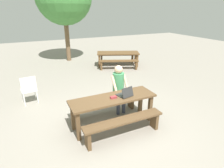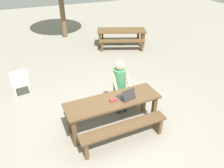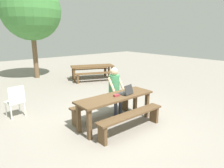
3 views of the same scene
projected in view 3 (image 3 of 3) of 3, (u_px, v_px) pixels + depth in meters
The scene contains 12 objects.
ground_plane at pixel (116, 124), 5.34m from camera, with size 30.00×30.00×0.00m, color gray.
picnic_table_front at pixel (116, 100), 5.18m from camera, with size 2.15×0.66×0.77m.
bench_near at pixel (131, 118), 4.83m from camera, with size 1.93×0.30×0.48m.
bench_far at pixel (102, 105), 5.67m from camera, with size 1.93×0.30×0.48m.
laptop at pixel (126, 92), 5.29m from camera, with size 0.37×0.38×0.25m.
small_pouch at pixel (116, 95), 5.11m from camera, with size 0.16×0.08×0.05m.
person_seated at pixel (115, 87), 5.81m from camera, with size 0.42×0.41×1.38m.
plastic_chair at pixel (16, 101), 5.67m from camera, with size 0.49×0.49×0.92m.
picnic_table_mid at pixel (92, 67), 10.28m from camera, with size 2.26×1.55×0.71m.
bench_mid_south at pixel (95, 75), 9.74m from camera, with size 1.87×1.01×0.46m.
bench_mid_north at pixel (90, 70), 10.95m from camera, with size 1.87×1.01×0.46m.
tree_left at pixel (31, 11), 9.95m from camera, with size 2.92×2.92×4.85m.
Camera 3 is at (-3.23, -3.70, 2.34)m, focal length 32.40 mm.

